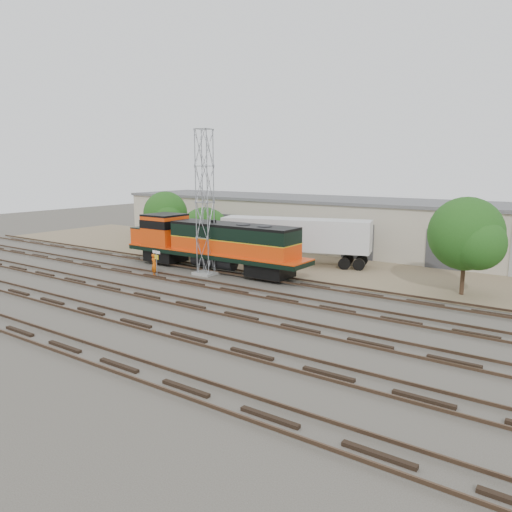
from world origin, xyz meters
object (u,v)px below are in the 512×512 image
Objects in this scene: locomotive at (211,242)px; signal_tower at (205,205)px; semi_trailer at (299,236)px; worker at (154,265)px.

signal_tower is at bearing -66.63° from locomotive.
semi_trailer is (4.56, 6.74, 0.16)m from locomotive.
locomotive is 1.52× the size of signal_tower.
signal_tower is at bearing -133.04° from semi_trailer.
signal_tower is 0.85× the size of semi_trailer.
worker is 13.04m from semi_trailer.
signal_tower reaches higher than locomotive.
worker is at bearing -138.05° from signal_tower.
worker is at bearing -121.98° from locomotive.
locomotive reaches higher than worker.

